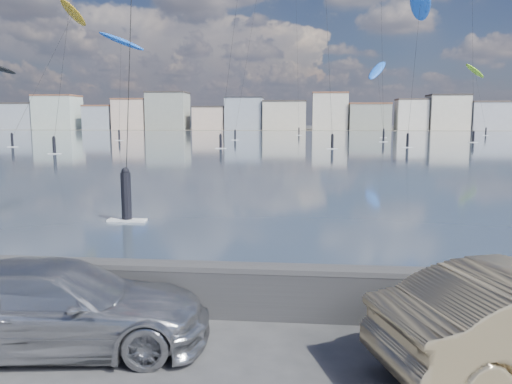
% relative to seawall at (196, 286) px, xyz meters
% --- Properties ---
extents(bay_water, '(500.00, 177.00, 0.00)m').
position_rel_seawall_xyz_m(bay_water, '(0.00, 88.80, -0.58)').
color(bay_water, '#303E54').
rests_on(bay_water, ground).
extents(far_shore_strip, '(500.00, 60.00, 0.00)m').
position_rel_seawall_xyz_m(far_shore_strip, '(0.00, 197.30, -0.57)').
color(far_shore_strip, '#4C473D').
rests_on(far_shore_strip, ground).
extents(seawall, '(400.00, 0.36, 1.08)m').
position_rel_seawall_xyz_m(seawall, '(0.00, 0.00, 0.00)').
color(seawall, '#28282B').
rests_on(seawall, ground).
extents(far_buildings, '(240.79, 13.26, 14.60)m').
position_rel_seawall_xyz_m(far_buildings, '(1.31, 183.30, 5.44)').
color(far_buildings, '#9EA8B7').
rests_on(far_buildings, ground).
extents(car_silver, '(5.10, 2.67, 1.41)m').
position_rel_seawall_xyz_m(car_silver, '(-1.93, -1.53, 0.12)').
color(car_silver, '#B1B2B8').
rests_on(car_silver, ground).
extents(kitesurfer_1, '(5.72, 11.59, 22.92)m').
position_rel_seawall_xyz_m(kitesurfer_1, '(17.93, 66.74, 19.60)').
color(kitesurfer_1, blue).
rests_on(kitesurfer_1, ground).
extents(kitesurfer_3, '(4.93, 18.69, 22.53)m').
position_rel_seawall_xyz_m(kitesurfer_3, '(-35.29, 70.52, 19.67)').
color(kitesurfer_3, '#BF8C19').
rests_on(kitesurfer_3, ground).
extents(kitesurfer_5, '(5.90, 16.42, 18.05)m').
position_rel_seawall_xyz_m(kitesurfer_5, '(18.31, 111.67, 14.32)').
color(kitesurfer_5, blue).
rests_on(kitesurfer_5, ground).
extents(kitesurfer_13, '(10.93, 11.27, 21.54)m').
position_rel_seawall_xyz_m(kitesurfer_13, '(-33.95, 88.01, 18.18)').
color(kitesurfer_13, blue).
rests_on(kitesurfer_13, ground).
extents(kitesurfer_15, '(7.47, 11.79, 18.22)m').
position_rel_seawall_xyz_m(kitesurfer_15, '(44.86, 126.27, 15.29)').
color(kitesurfer_15, '#8CD826').
rests_on(kitesurfer_15, ground).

